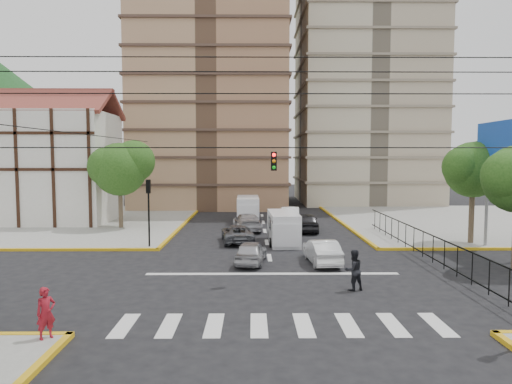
{
  "coord_description": "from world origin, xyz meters",
  "views": [
    {
      "loc": [
        -1.05,
        -21.86,
        5.97
      ],
      "look_at": [
        -0.81,
        4.24,
        4.0
      ],
      "focal_mm": 32.0,
      "sensor_mm": 36.0,
      "label": 1
    }
  ],
  "objects_px": {
    "van_left_lane": "(248,210)",
    "pedestrian_crosswalk": "(353,270)",
    "car_white_front_right": "(322,251)",
    "van_right_lane": "(284,229)",
    "car_silver_front_left": "(251,252)",
    "pedestrian_sw_corner": "(46,313)",
    "traffic_light_nw": "(149,202)"
  },
  "relations": [
    {
      "from": "car_white_front_right",
      "to": "van_right_lane",
      "type": "bearing_deg",
      "value": -77.51
    },
    {
      "from": "van_right_lane",
      "to": "pedestrian_crosswalk",
      "type": "height_order",
      "value": "van_right_lane"
    },
    {
      "from": "van_left_lane",
      "to": "car_white_front_right",
      "type": "height_order",
      "value": "van_left_lane"
    },
    {
      "from": "traffic_light_nw",
      "to": "pedestrian_sw_corner",
      "type": "bearing_deg",
      "value": -89.53
    },
    {
      "from": "van_right_lane",
      "to": "pedestrian_crosswalk",
      "type": "bearing_deg",
      "value": -80.37
    },
    {
      "from": "van_right_lane",
      "to": "traffic_light_nw",
      "type": "bearing_deg",
      "value": -172.49
    },
    {
      "from": "pedestrian_sw_corner",
      "to": "pedestrian_crosswalk",
      "type": "xyz_separation_m",
      "value": [
        11.2,
        5.77,
        -0.07
      ]
    },
    {
      "from": "van_right_lane",
      "to": "car_white_front_right",
      "type": "bearing_deg",
      "value": -75.67
    },
    {
      "from": "van_left_lane",
      "to": "car_silver_front_left",
      "type": "xyz_separation_m",
      "value": [
        0.33,
        -16.8,
        -0.47
      ]
    },
    {
      "from": "traffic_light_nw",
      "to": "pedestrian_crosswalk",
      "type": "height_order",
      "value": "traffic_light_nw"
    },
    {
      "from": "car_white_front_right",
      "to": "pedestrian_sw_corner",
      "type": "distance_m",
      "value": 15.29
    },
    {
      "from": "car_white_front_right",
      "to": "pedestrian_crosswalk",
      "type": "bearing_deg",
      "value": 92.38
    },
    {
      "from": "traffic_light_nw",
      "to": "van_right_lane",
      "type": "height_order",
      "value": "traffic_light_nw"
    },
    {
      "from": "car_silver_front_left",
      "to": "traffic_light_nw",
      "type": "bearing_deg",
      "value": -24.32
    },
    {
      "from": "van_right_lane",
      "to": "car_silver_front_left",
      "type": "xyz_separation_m",
      "value": [
        -2.24,
        -5.8,
        -0.4
      ]
    },
    {
      "from": "van_right_lane",
      "to": "car_silver_front_left",
      "type": "bearing_deg",
      "value": -113.58
    },
    {
      "from": "van_left_lane",
      "to": "car_silver_front_left",
      "type": "bearing_deg",
      "value": -89.7
    },
    {
      "from": "traffic_light_nw",
      "to": "car_silver_front_left",
      "type": "xyz_separation_m",
      "value": [
        6.7,
        -4.23,
        -2.46
      ]
    },
    {
      "from": "van_right_lane",
      "to": "pedestrian_crosswalk",
      "type": "xyz_separation_m",
      "value": [
        2.38,
        -11.1,
        -0.13
      ]
    },
    {
      "from": "traffic_light_nw",
      "to": "car_silver_front_left",
      "type": "relative_size",
      "value": 1.15
    },
    {
      "from": "car_silver_front_left",
      "to": "pedestrian_crosswalk",
      "type": "distance_m",
      "value": 7.04
    },
    {
      "from": "car_white_front_right",
      "to": "car_silver_front_left",
      "type": "bearing_deg",
      "value": -4.9
    },
    {
      "from": "traffic_light_nw",
      "to": "pedestrian_crosswalk",
      "type": "relative_size",
      "value": 2.38
    },
    {
      "from": "car_silver_front_left",
      "to": "pedestrian_sw_corner",
      "type": "xyz_separation_m",
      "value": [
        -6.58,
        -11.07,
        0.34
      ]
    },
    {
      "from": "van_left_lane",
      "to": "pedestrian_sw_corner",
      "type": "xyz_separation_m",
      "value": [
        -6.25,
        -27.87,
        -0.13
      ]
    },
    {
      "from": "van_left_lane",
      "to": "pedestrian_sw_corner",
      "type": "height_order",
      "value": "van_left_lane"
    },
    {
      "from": "van_left_lane",
      "to": "pedestrian_crosswalk",
      "type": "distance_m",
      "value": 22.65
    },
    {
      "from": "car_silver_front_left",
      "to": "pedestrian_crosswalk",
      "type": "xyz_separation_m",
      "value": [
        4.62,
        -5.3,
        0.27
      ]
    },
    {
      "from": "traffic_light_nw",
      "to": "van_left_lane",
      "type": "relative_size",
      "value": 0.86
    },
    {
      "from": "car_white_front_right",
      "to": "van_left_lane",
      "type": "bearing_deg",
      "value": -79.87
    },
    {
      "from": "car_silver_front_left",
      "to": "pedestrian_sw_corner",
      "type": "relative_size",
      "value": 2.27
    },
    {
      "from": "van_left_lane",
      "to": "pedestrian_sw_corner",
      "type": "relative_size",
      "value": 3.05
    }
  ]
}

